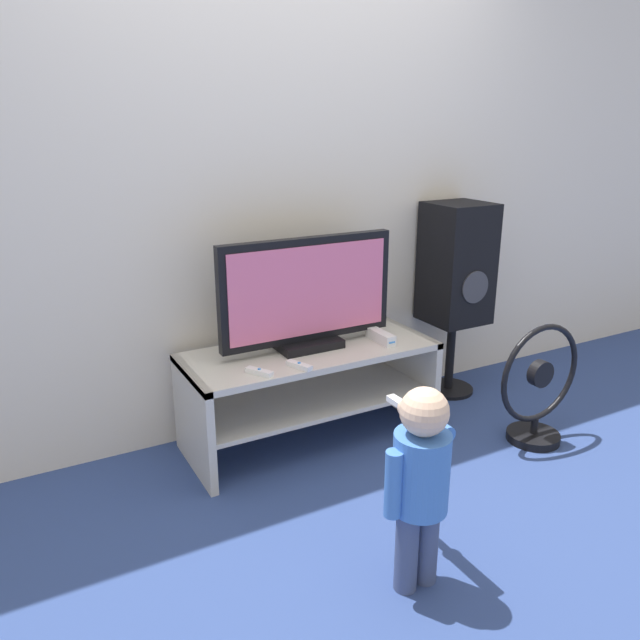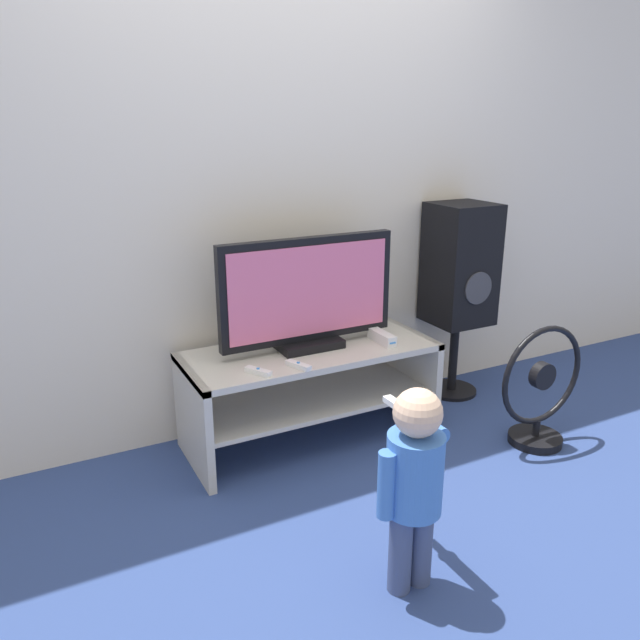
{
  "view_description": "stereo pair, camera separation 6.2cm",
  "coord_description": "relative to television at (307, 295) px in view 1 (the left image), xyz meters",
  "views": [
    {
      "loc": [
        -1.3,
        -2.22,
        1.53
      ],
      "look_at": [
        0.0,
        0.15,
        0.65
      ],
      "focal_mm": 35.0,
      "sensor_mm": 36.0,
      "label": 1
    },
    {
      "loc": [
        -1.25,
        -2.25,
        1.53
      ],
      "look_at": [
        0.0,
        0.15,
        0.65
      ],
      "focal_mm": 35.0,
      "sensor_mm": 36.0,
      "label": 2
    }
  ],
  "objects": [
    {
      "name": "ground_plane",
      "position": [
        0.0,
        -0.27,
        -0.74
      ],
      "size": [
        16.0,
        16.0,
        0.0
      ],
      "primitive_type": "plane",
      "color": "navy"
    },
    {
      "name": "child",
      "position": [
        -0.16,
        -1.09,
        -0.31
      ],
      "size": [
        0.28,
        0.43,
        0.73
      ],
      "color": "#3F4C72",
      "rests_on": "ground_plane"
    },
    {
      "name": "floor_fan",
      "position": [
        0.97,
        -0.57,
        -0.47
      ],
      "size": [
        0.5,
        0.26,
        0.61
      ],
      "color": "black",
      "rests_on": "ground_plane"
    },
    {
      "name": "television",
      "position": [
        0.0,
        0.0,
        0.0
      ],
      "size": [
        0.87,
        0.2,
        0.53
      ],
      "color": "black",
      "rests_on": "tv_stand"
    },
    {
      "name": "tv_stand",
      "position": [
        0.0,
        -0.02,
        -0.42
      ],
      "size": [
        1.22,
        0.5,
        0.48
      ],
      "color": "beige",
      "rests_on": "ground_plane"
    },
    {
      "name": "remote_secondary",
      "position": [
        -0.15,
        -0.21,
        -0.25
      ],
      "size": [
        0.08,
        0.13,
        0.03
      ],
      "color": "white",
      "rests_on": "tv_stand"
    },
    {
      "name": "remote_primary",
      "position": [
        -0.34,
        -0.19,
        -0.25
      ],
      "size": [
        0.09,
        0.13,
        0.03
      ],
      "color": "white",
      "rests_on": "tv_stand"
    },
    {
      "name": "wall_back",
      "position": [
        0.0,
        0.31,
        0.56
      ],
      "size": [
        10.0,
        0.06,
        2.6
      ],
      "color": "silver",
      "rests_on": "ground_plane"
    },
    {
      "name": "speaker_tower",
      "position": [
        0.98,
        0.1,
        -0.0
      ],
      "size": [
        0.32,
        0.32,
        1.1
      ],
      "color": "black",
      "rests_on": "ground_plane"
    },
    {
      "name": "game_console",
      "position": [
        0.35,
        -0.1,
        -0.23
      ],
      "size": [
        0.05,
        0.19,
        0.05
      ],
      "color": "white",
      "rests_on": "tv_stand"
    }
  ]
}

